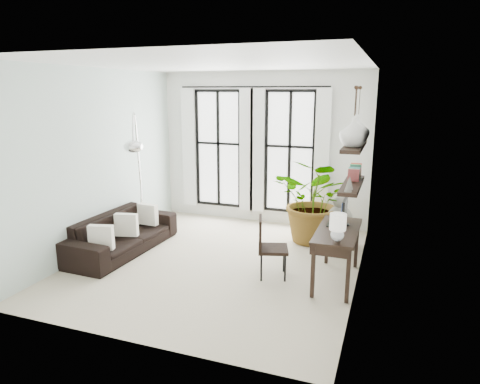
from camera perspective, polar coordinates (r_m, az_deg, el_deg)
The scene contains 16 objects.
floor at distance 7.27m, azimuth -2.96°, elevation -9.32°, with size 5.00×5.00×0.00m, color #C2B79A.
ceiling at distance 6.72m, azimuth -3.30°, elevation 16.75°, with size 5.00×5.00×0.00m, color white.
wall_left at distance 7.96m, azimuth -18.26°, elevation 4.01°, with size 5.00×5.00×0.00m, color silver.
wall_right at distance 6.30m, azimuth 16.10°, elevation 1.85°, with size 5.00×5.00×0.00m, color white.
wall_back at distance 9.14m, azimuth 3.02°, elevation 5.79°, with size 4.50×4.50×0.00m, color white.
windows at distance 9.14m, azimuth 1.68°, elevation 5.55°, with size 3.26×0.13×2.65m.
wall_shelves at distance 6.24m, azimuth 14.86°, elevation 3.02°, with size 0.25×1.30×0.60m.
sofa at distance 7.91m, azimuth -15.43°, elevation -5.31°, with size 2.29×0.89×0.67m, color black.
throw_pillows at distance 7.80m, azimuth -14.90°, elevation -4.25°, with size 0.40×1.52×0.40m.
plant at distance 8.06m, azimuth 10.06°, elevation -1.17°, with size 1.45×1.26×1.61m, color #2D7228.
desk at distance 6.42m, azimuth 12.80°, elevation -5.57°, with size 0.59×1.39×1.21m.
desk_chair at distance 6.56m, azimuth 3.69°, elevation -6.85°, with size 0.56×0.56×0.94m.
arc_lamp at distance 7.86m, azimuth -13.71°, elevation 6.13°, with size 0.75×1.11×2.44m.
buddha at distance 8.10m, azimuth 13.09°, elevation -4.14°, with size 0.54×0.54×0.98m.
vase_a at distance 5.89m, azimuth 14.91°, elevation 7.71°, with size 0.37×0.37×0.38m, color white.
vase_b at distance 6.28m, azimuth 15.25°, elevation 8.02°, with size 0.37×0.37×0.38m, color white.
Camera 1 is at (2.62, -6.17, 2.80)m, focal length 32.00 mm.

